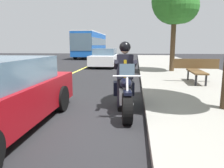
# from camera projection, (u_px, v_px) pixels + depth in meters

# --- Properties ---
(ground_plane) EXTENTS (80.00, 80.00, 0.00)m
(ground_plane) POSITION_uv_depth(u_px,v_px,m) (56.00, 120.00, 4.92)
(ground_plane) COLOR black
(motorcycle_main) EXTENTS (2.22, 0.74, 1.26)m
(motorcycle_main) POSITION_uv_depth(u_px,v_px,m) (125.00, 94.00, 5.41)
(motorcycle_main) COLOR black
(motorcycle_main) RESTS_ON ground_plane
(rider_main) EXTENTS (0.66, 0.59, 1.74)m
(rider_main) POSITION_uv_depth(u_px,v_px,m) (125.00, 70.00, 5.50)
(rider_main) COLOR black
(rider_main) RESTS_ON ground_plane
(bus_near) EXTENTS (11.05, 2.70, 3.30)m
(bus_near) POSITION_uv_depth(u_px,v_px,m) (91.00, 44.00, 29.47)
(bus_near) COLOR blue
(bus_near) RESTS_ON ground_plane
(car_dark) EXTENTS (4.60, 1.92, 1.40)m
(car_dark) POSITION_uv_depth(u_px,v_px,m) (105.00, 58.00, 17.13)
(car_dark) COLOR white
(car_dark) RESTS_ON ground_plane
(bench_sidewalk) EXTENTS (1.82, 1.80, 0.95)m
(bench_sidewalk) POSITION_uv_depth(u_px,v_px,m) (196.00, 69.00, 8.91)
(bench_sidewalk) COLOR brown
(bench_sidewalk) RESTS_ON sidewalk_curb
(street_tree_curbside) EXTENTS (2.80, 2.60, 5.25)m
(street_tree_curbside) POSITION_uv_depth(u_px,v_px,m) (177.00, 3.00, 12.18)
(street_tree_curbside) COLOR #4C3823
(street_tree_curbside) RESTS_ON sidewalk_curb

